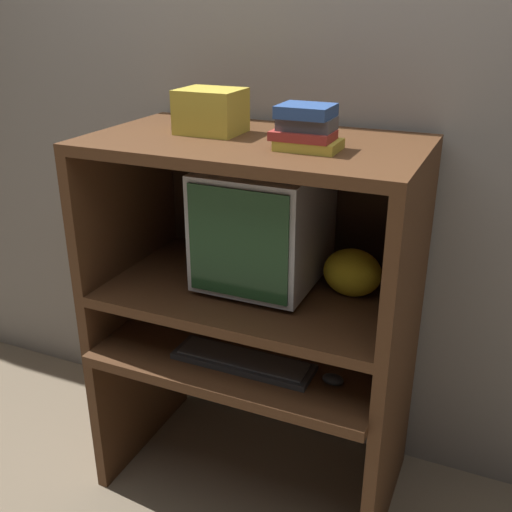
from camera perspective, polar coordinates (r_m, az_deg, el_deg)
The scene contains 10 objects.
wall_back at distance 2.22m, azimuth 3.82°, elevation 12.31°, with size 6.00×0.06×2.60m.
desk_base at distance 2.23m, azimuth -0.61°, elevation -13.29°, with size 1.05×0.65×0.61m.
desk_monitor_shelf at distance 2.07m, azimuth -0.09°, elevation -4.01°, with size 1.05×0.61×0.20m.
hutch_upper at distance 1.95m, azimuth 0.30°, elevation 6.77°, with size 1.05×0.61×0.51m.
crt_monitor at distance 2.01m, azimuth 0.82°, elevation 3.08°, with size 0.37×0.43×0.41m.
keyboard at distance 1.99m, azimuth -1.25°, elevation -9.97°, with size 0.47×0.14×0.03m.
mouse at distance 1.92m, azimuth 7.35°, elevation -11.57°, with size 0.07×0.05×0.03m.
snack_bag at distance 1.99m, azimuth 9.17°, elevation -1.57°, with size 0.19×0.15×0.16m.
book_stack at distance 1.74m, azimuth 4.82°, elevation 12.04°, with size 0.19×0.13×0.13m.
storage_box at distance 1.97m, azimuth -4.31°, elevation 13.59°, with size 0.20×0.17×0.14m.
Camera 1 is at (0.75, -1.38, 1.71)m, focal length 42.00 mm.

